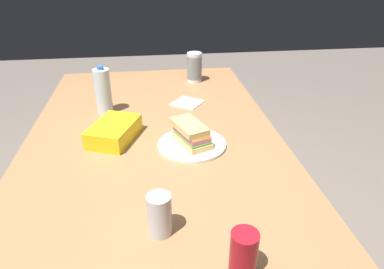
% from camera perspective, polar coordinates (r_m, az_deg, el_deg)
% --- Properties ---
extents(ground_plane, '(8.00, 8.00, 0.00)m').
position_cam_1_polar(ground_plane, '(1.94, -5.04, -20.11)').
color(ground_plane, '#70665B').
extents(dining_table, '(1.72, 1.04, 0.76)m').
position_cam_1_polar(dining_table, '(1.51, -6.11, -2.67)').
color(dining_table, '#9E7047').
rests_on(dining_table, ground_plane).
extents(paper_plate, '(0.27, 0.27, 0.01)m').
position_cam_1_polar(paper_plate, '(1.37, 0.00, -1.63)').
color(paper_plate, white).
rests_on(paper_plate, dining_table).
extents(sandwich, '(0.20, 0.16, 0.08)m').
position_cam_1_polar(sandwich, '(1.35, -0.15, 0.15)').
color(sandwich, '#DBB26B').
rests_on(sandwich, paper_plate).
extents(soda_can_red, '(0.07, 0.07, 0.12)m').
position_cam_1_polar(soda_can_red, '(0.86, 8.41, -18.70)').
color(soda_can_red, maroon).
rests_on(soda_can_red, dining_table).
extents(chip_bag, '(0.27, 0.22, 0.07)m').
position_cam_1_polar(chip_bag, '(1.44, -12.62, 0.51)').
color(chip_bag, yellow).
rests_on(chip_bag, dining_table).
extents(water_bottle_tall, '(0.07, 0.07, 0.22)m').
position_cam_1_polar(water_bottle_tall, '(1.67, -14.31, 6.87)').
color(water_bottle_tall, silver).
rests_on(water_bottle_tall, dining_table).
extents(plastic_cup_stack, '(0.08, 0.08, 0.17)m').
position_cam_1_polar(plastic_cup_stack, '(2.03, 0.39, 10.93)').
color(plastic_cup_stack, silver).
rests_on(plastic_cup_stack, dining_table).
extents(soda_can_silver, '(0.07, 0.07, 0.12)m').
position_cam_1_polar(soda_can_silver, '(0.95, -5.39, -12.90)').
color(soda_can_silver, silver).
rests_on(soda_can_silver, dining_table).
extents(paper_napkin, '(0.18, 0.18, 0.01)m').
position_cam_1_polar(paper_napkin, '(1.75, -0.74, 5.19)').
color(paper_napkin, white).
rests_on(paper_napkin, dining_table).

